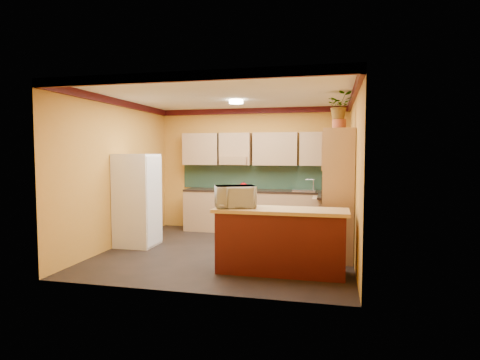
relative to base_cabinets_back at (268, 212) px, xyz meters
name	(u,v)px	position (x,y,z in m)	size (l,w,h in m)	color
room_shell	(233,132)	(-0.39, -1.52, 1.65)	(4.24, 4.24, 2.72)	black
base_cabinets_back	(268,212)	(0.00, 0.00, 0.00)	(3.65, 0.60, 0.88)	#A27955
countertop_back	(268,191)	(0.00, 0.00, 0.46)	(3.65, 0.62, 0.04)	black
stove	(240,211)	(-0.63, 0.00, 0.02)	(0.58, 0.58, 0.91)	black
kettle	(244,186)	(-0.53, -0.05, 0.56)	(0.17, 0.17, 0.18)	#B30B0F
sink	(304,190)	(0.77, 0.00, 0.50)	(0.48, 0.40, 0.03)	silver
base_cabinets_right	(334,221)	(1.39, -0.80, 0.00)	(0.60, 0.80, 0.88)	#A27955
countertop_right	(334,197)	(1.39, -0.80, 0.46)	(0.62, 0.80, 0.04)	black
fridge	(137,200)	(-2.16, -1.75, 0.41)	(0.68, 0.66, 1.70)	white
pantry	(338,194)	(1.44, -1.82, 0.61)	(0.48, 0.90, 2.10)	#A27955
fern_pot	(339,124)	(1.44, -1.77, 1.74)	(0.22, 0.22, 0.16)	brown
fern	(339,106)	(1.44, -1.77, 2.04)	(0.39, 0.34, 0.43)	#A27955
breakfast_bar	(280,243)	(0.64, -2.83, 0.00)	(1.80, 0.55, 0.88)	#511412
bar_top	(281,210)	(0.64, -2.83, 0.47)	(1.90, 0.65, 0.05)	tan
microwave	(235,196)	(-0.03, -2.83, 0.65)	(0.57, 0.39, 0.32)	white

